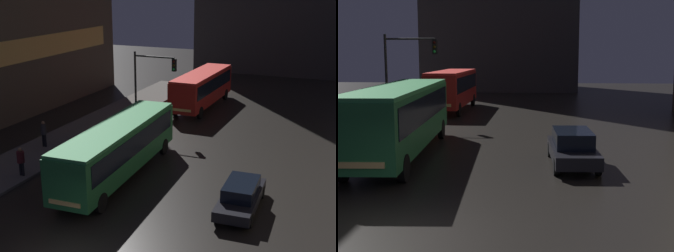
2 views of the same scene
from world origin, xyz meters
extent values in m
cube|color=#56514C|center=(-9.00, 10.00, 0.07)|extent=(4.00, 48.00, 0.15)
cube|color=#E0B25B|center=(-15.09, 17.27, 5.49)|extent=(0.24, 22.89, 1.80)
cube|color=#236B38|center=(-2.62, 9.16, 1.73)|extent=(2.90, 11.39, 2.35)
cube|color=black|center=(-2.62, 9.16, 2.15)|extent=(2.92, 10.49, 1.10)
cube|color=#399252|center=(-2.62, 9.16, 2.98)|extent=(2.85, 11.17, 0.16)
cube|color=#F4CC72|center=(-2.33, 3.51, 0.95)|extent=(1.64, 0.18, 0.20)
cylinder|color=black|center=(-1.33, 4.98, 0.50)|extent=(0.30, 1.01, 1.00)
cylinder|color=black|center=(-3.47, 4.87, 0.50)|extent=(0.30, 1.01, 1.00)
cylinder|color=black|center=(-1.76, 13.46, 0.50)|extent=(0.30, 1.01, 1.00)
cylinder|color=black|center=(-3.90, 13.35, 0.50)|extent=(0.30, 1.01, 1.00)
cube|color=#AD1E19|center=(-3.34, 25.52, 1.75)|extent=(2.42, 9.82, 2.39)
cube|color=black|center=(-3.34, 25.52, 2.19)|extent=(2.47, 9.04, 1.10)
cube|color=red|center=(-3.34, 25.52, 3.02)|extent=(2.37, 9.63, 0.16)
cube|color=#F4CC72|center=(-3.38, 20.59, 0.95)|extent=(1.64, 0.11, 0.20)
cylinder|color=black|center=(-2.29, 22.01, 0.50)|extent=(0.26, 1.00, 1.00)
cylinder|color=black|center=(-4.44, 22.02, 0.50)|extent=(0.26, 1.00, 1.00)
cylinder|color=black|center=(-2.24, 29.01, 0.50)|extent=(0.26, 1.00, 1.00)
cylinder|color=black|center=(-4.38, 29.03, 0.50)|extent=(0.26, 1.00, 1.00)
cube|color=black|center=(4.71, 7.90, 0.55)|extent=(1.91, 4.64, 0.50)
cube|color=black|center=(4.71, 7.90, 1.11)|extent=(1.56, 2.58, 0.62)
cylinder|color=black|center=(5.55, 6.35, 0.32)|extent=(0.23, 0.65, 0.64)
cylinder|color=black|center=(4.01, 6.28, 0.32)|extent=(0.23, 0.65, 0.64)
cylinder|color=black|center=(5.40, 9.52, 0.32)|extent=(0.23, 0.65, 0.64)
cylinder|color=black|center=(3.86, 9.45, 0.32)|extent=(0.23, 0.65, 0.64)
cylinder|color=black|center=(-7.64, 6.83, 0.54)|extent=(0.14, 0.14, 0.78)
cylinder|color=black|center=(-7.46, 6.83, 0.54)|extent=(0.14, 0.14, 0.78)
cylinder|color=#4C191E|center=(-7.55, 6.83, 1.25)|extent=(0.55, 0.55, 0.65)
sphere|color=#8C664C|center=(-7.55, 6.83, 1.69)|extent=(0.22, 0.22, 0.22)
cylinder|color=black|center=(-9.48, 11.28, 0.57)|extent=(0.14, 0.14, 0.83)
cylinder|color=black|center=(-9.30, 11.28, 0.57)|extent=(0.14, 0.14, 0.83)
cylinder|color=#333338|center=(-9.39, 11.28, 1.33)|extent=(0.43, 0.43, 0.70)
sphere|color=#8C664C|center=(-9.39, 11.28, 1.79)|extent=(0.22, 0.22, 0.22)
cylinder|color=#2D2D2D|center=(-6.28, 18.55, 2.82)|extent=(0.16, 0.16, 5.64)
cylinder|color=#2D2D2D|center=(-4.71, 18.55, 5.34)|extent=(3.15, 0.12, 0.12)
cube|color=black|center=(-3.13, 18.55, 4.84)|extent=(0.30, 0.24, 0.90)
sphere|color=#390706|center=(-3.13, 18.41, 5.12)|extent=(0.18, 0.18, 0.18)
sphere|color=#3B2B07|center=(-3.13, 18.41, 4.84)|extent=(0.18, 0.18, 0.18)
sphere|color=green|center=(-3.13, 18.41, 4.56)|extent=(0.18, 0.18, 0.18)
camera|label=1|loc=(9.47, -12.32, 10.54)|focal=50.00mm
camera|label=2|loc=(3.29, -10.58, 4.47)|focal=50.00mm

